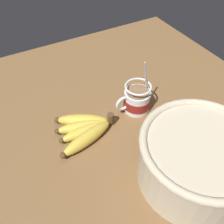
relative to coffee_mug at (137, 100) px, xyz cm
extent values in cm
cube|color=brown|center=(7.61, 1.87, -5.55)|extent=(104.57, 104.57, 3.57)
cylinder|color=silver|center=(-0.14, 0.00, -0.36)|extent=(8.05, 8.05, 6.81)
cylinder|color=maroon|center=(-0.14, 0.00, -0.61)|extent=(8.25, 8.25, 3.15)
torus|color=silver|center=(4.75, 0.00, 0.74)|extent=(5.22, 0.90, 5.22)
cylinder|color=#846042|center=(-0.14, 0.00, 3.15)|extent=(6.85, 6.85, 0.40)
torus|color=silver|center=(-0.14, 0.00, 5.24)|extent=(8.05, 8.05, 0.60)
cylinder|color=#B2B2B7|center=(-2.85, 0.00, 5.43)|extent=(3.10, 0.50, 15.47)
ellipsoid|color=#B2B2B7|center=(-1.55, 0.00, -2.27)|extent=(3.00, 2.00, 0.80)
cylinder|color=#4C381E|center=(10.10, 2.20, -1.10)|extent=(2.00, 2.00, 3.00)
ellipsoid|color=gold|center=(17.42, -1.94, -1.85)|extent=(14.78, 10.63, 3.83)
sphere|color=#4C381E|center=(23.87, -5.59, -1.85)|extent=(1.72, 1.72, 1.72)
ellipsoid|color=gold|center=(18.20, 0.10, -2.04)|extent=(15.12, 7.04, 3.46)
sphere|color=#4C381E|center=(25.32, -1.74, -2.04)|extent=(1.56, 1.56, 1.56)
ellipsoid|color=gold|center=(18.26, 2.27, -2.10)|extent=(14.34, 3.46, 3.34)
sphere|color=#4C381E|center=(25.42, 2.33, -2.10)|extent=(1.50, 1.50, 1.50)
ellipsoid|color=gold|center=(18.95, 4.65, -1.84)|extent=(16.79, 8.08, 3.86)
sphere|color=#4C381E|center=(26.83, 6.83, -1.84)|extent=(1.74, 1.74, 1.74)
cylinder|color=beige|center=(1.18, 26.68, 2.79)|extent=(26.35, 26.35, 13.12)
torus|color=beige|center=(1.18, 26.68, 9.35)|extent=(27.67, 27.67, 1.84)
camera|label=1|loc=(33.79, 45.34, 51.75)|focal=40.00mm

